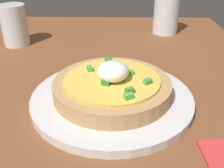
% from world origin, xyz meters
% --- Properties ---
extents(dining_table, '(1.16, 0.70, 0.02)m').
position_xyz_m(dining_table, '(0.00, 0.00, 0.01)').
color(dining_table, brown).
rests_on(dining_table, ground).
extents(plate, '(0.27, 0.27, 0.01)m').
position_xyz_m(plate, '(0.03, -0.02, 0.03)').
color(plate, silver).
rests_on(plate, dining_table).
extents(pizza, '(0.19, 0.19, 0.06)m').
position_xyz_m(pizza, '(0.03, -0.02, 0.05)').
color(pizza, tan).
rests_on(pizza, plate).
extents(cup_near, '(0.07, 0.07, 0.10)m').
position_xyz_m(cup_near, '(0.30, 0.23, 0.07)').
color(cup_near, silver).
rests_on(cup_near, dining_table).
extents(cup_far, '(0.07, 0.07, 0.12)m').
position_xyz_m(cup_far, '(0.41, -0.17, 0.08)').
color(cup_far, silver).
rests_on(cup_far, dining_table).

